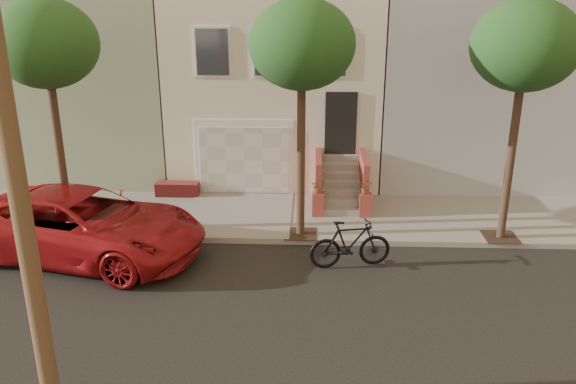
{
  "coord_description": "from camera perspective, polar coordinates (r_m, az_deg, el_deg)",
  "views": [
    {
      "loc": [
        1.24,
        -11.06,
        6.72
      ],
      "look_at": [
        0.69,
        3.0,
        1.71
      ],
      "focal_mm": 36.52,
      "sensor_mm": 36.0,
      "label": 1
    }
  ],
  "objects": [
    {
      "name": "ground",
      "position": [
        13.0,
        -3.63,
        -11.56
      ],
      "size": [
        90.0,
        90.0,
        0.0
      ],
      "primitive_type": "plane",
      "color": "black",
      "rests_on": "ground"
    },
    {
      "name": "sidewalk",
      "position": [
        17.75,
        -1.93,
        -2.39
      ],
      "size": [
        40.0,
        3.7,
        0.15
      ],
      "primitive_type": "cube",
      "color": "gray",
      "rests_on": "ground"
    },
    {
      "name": "house_row",
      "position": [
        22.5,
        -0.95,
        11.75
      ],
      "size": [
        33.1,
        11.7,
        7.0
      ],
      "color": "silver",
      "rests_on": "sidewalk"
    },
    {
      "name": "tree_left",
      "position": [
        16.48,
        -22.53,
        13.07
      ],
      "size": [
        2.7,
        2.57,
        6.3
      ],
      "color": "#2D2116",
      "rests_on": "sidewalk"
    },
    {
      "name": "tree_mid",
      "position": [
        15.03,
        1.36,
        14.01
      ],
      "size": [
        2.7,
        2.57,
        6.3
      ],
      "color": "#2D2116",
      "rests_on": "sidewalk"
    },
    {
      "name": "tree_right",
      "position": [
        15.92,
        22.11,
        12.95
      ],
      "size": [
        2.7,
        2.57,
        6.3
      ],
      "color": "#2D2116",
      "rests_on": "sidewalk"
    },
    {
      "name": "pickup_truck",
      "position": [
        15.96,
        -19.33,
        -3.03
      ],
      "size": [
        6.81,
        4.28,
        1.75
      ],
      "primitive_type": "imported",
      "rotation": [
        0.0,
        0.0,
        1.34
      ],
      "color": "maroon",
      "rests_on": "ground"
    },
    {
      "name": "motorcycle",
      "position": [
        14.69,
        6.09,
        -5.03
      ],
      "size": [
        2.15,
        0.99,
        1.24
      ],
      "primitive_type": "imported",
      "rotation": [
        0.0,
        0.0,
        1.77
      ],
      "color": "black",
      "rests_on": "ground"
    }
  ]
}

